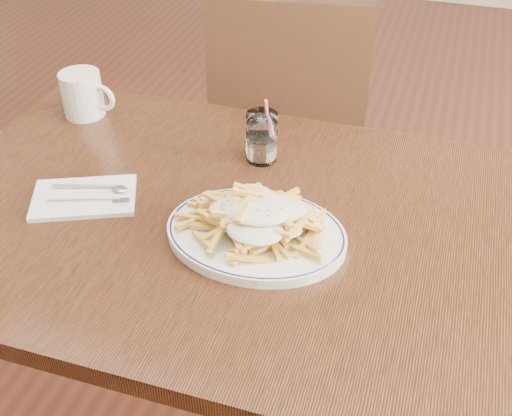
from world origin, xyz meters
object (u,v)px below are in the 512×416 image
(loaded_fries, at_px, (256,213))
(water_glass, at_px, (262,140))
(table, at_px, (235,247))
(coffee_mug, at_px, (83,94))
(fries_plate, at_px, (256,234))
(chair_far, at_px, (289,122))

(loaded_fries, distance_m, water_glass, 0.27)
(table, bearing_deg, water_glass, 92.32)
(table, bearing_deg, coffee_mug, 150.25)
(fries_plate, xyz_separation_m, loaded_fries, (-0.00, 0.00, 0.05))
(fries_plate, distance_m, water_glass, 0.27)
(coffee_mug, bearing_deg, chair_far, 51.77)
(coffee_mug, bearing_deg, water_glass, -7.51)
(chair_far, xyz_separation_m, fries_plate, (0.14, -0.79, 0.23))
(water_glass, distance_m, coffee_mug, 0.46)
(water_glass, bearing_deg, fries_plate, -75.08)
(table, distance_m, loaded_fries, 0.16)
(fries_plate, bearing_deg, loaded_fries, 180.00)
(chair_far, bearing_deg, coffee_mug, -128.23)
(table, bearing_deg, fries_plate, -41.22)
(table, height_order, chair_far, chair_far)
(table, relative_size, water_glass, 8.26)
(fries_plate, height_order, coffee_mug, coffee_mug)
(fries_plate, distance_m, loaded_fries, 0.05)
(table, distance_m, coffee_mug, 0.55)
(coffee_mug, bearing_deg, loaded_fries, -31.25)
(loaded_fries, distance_m, coffee_mug, 0.61)
(water_glass, bearing_deg, coffee_mug, 172.49)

